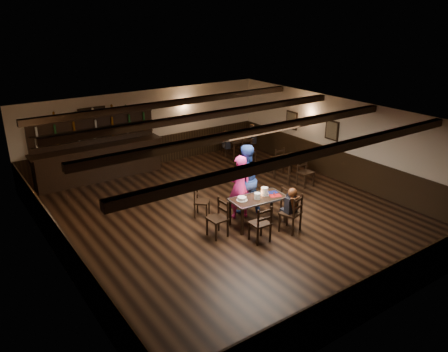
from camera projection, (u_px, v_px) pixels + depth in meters
ground at (229, 215)px, 12.02m from camera, size 10.00×10.00×0.00m
room_shell at (229, 154)px, 11.43m from camera, size 9.02×10.02×2.71m
dining_table at (258, 201)px, 11.30m from camera, size 1.52×0.85×0.75m
chair_near_left at (262, 222)px, 10.44m from camera, size 0.46×0.44×0.95m
chair_near_right at (294, 211)px, 10.91m from camera, size 0.59×0.57×1.01m
chair_end_left at (220, 215)px, 10.77m from camera, size 0.44×0.46×0.96m
chair_end_right at (288, 198)px, 11.92m from camera, size 0.41×0.42×0.83m
chair_far_pushed at (199, 199)px, 11.80m from camera, size 0.56×0.56×0.86m
woman_pink at (239, 187)px, 11.60m from camera, size 0.74×0.59×1.76m
man_blue at (245, 179)px, 11.88m from camera, size 1.14×1.01×1.95m
seated_person at (292, 203)px, 10.87m from camera, size 0.31×0.46×0.75m
cake at (242, 199)px, 11.10m from camera, size 0.28×0.28×0.09m
plate_stack_a at (257, 196)px, 11.17m from camera, size 0.17×0.17×0.16m
plate_stack_b at (264, 191)px, 11.38m from camera, size 0.19×0.19×0.22m
tea_light at (257, 195)px, 11.36m from camera, size 0.06×0.06×0.06m
salt_shaker at (268, 194)px, 11.35m from camera, size 0.03×0.03×0.09m
pepper_shaker at (274, 194)px, 11.40m from camera, size 0.04×0.04×0.09m
drink_glass at (266, 191)px, 11.50m from camera, size 0.07×0.07×0.11m
menu_red at (275, 196)px, 11.38m from camera, size 0.35×0.30×0.00m
menu_blue at (273, 192)px, 11.58m from camera, size 0.30×0.25×0.00m
bar_counter at (99, 158)px, 14.35m from camera, size 4.32×0.70×2.20m
back_table_a at (291, 161)px, 14.28m from camera, size 0.89×0.89×0.75m
back_table_b at (238, 142)px, 16.32m from camera, size 0.95×0.95×0.75m
bg_patron_left at (226, 139)px, 16.06m from camera, size 0.26×0.36×0.68m
bg_patron_right at (252, 133)px, 16.65m from camera, size 0.31×0.41×0.76m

